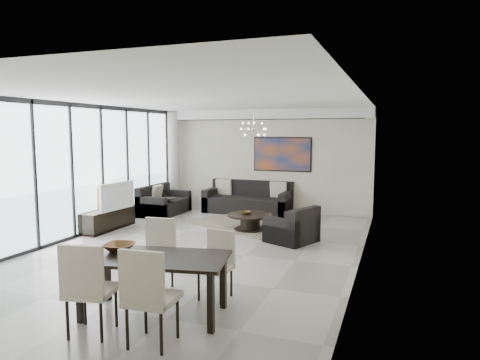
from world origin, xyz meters
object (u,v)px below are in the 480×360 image
at_px(coffee_table, 250,221).
at_px(tv_console, 108,219).
at_px(dining_table, 154,263).
at_px(sofa_main, 248,202).
at_px(television, 113,196).

distance_m(coffee_table, tv_console, 3.33).
bearing_deg(dining_table, coffee_table, 94.64).
xyz_separation_m(sofa_main, tv_console, (-2.38, -3.18, -0.06)).
bearing_deg(dining_table, tv_console, 133.48).
xyz_separation_m(coffee_table, tv_console, (-3.14, -1.12, 0.03)).
bearing_deg(coffee_table, tv_console, -160.32).
xyz_separation_m(sofa_main, television, (-2.22, -3.16, 0.50)).
bearing_deg(sofa_main, coffee_table, -69.81).
relative_size(tv_console, television, 1.41).
distance_m(tv_console, television, 0.58).
xyz_separation_m(tv_console, dining_table, (3.53, -3.72, 0.42)).
xyz_separation_m(tv_console, television, (0.16, 0.02, 0.56)).
bearing_deg(sofa_main, tv_console, -126.88).
relative_size(sofa_main, tv_console, 1.57).
bearing_deg(coffee_table, dining_table, -85.36).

